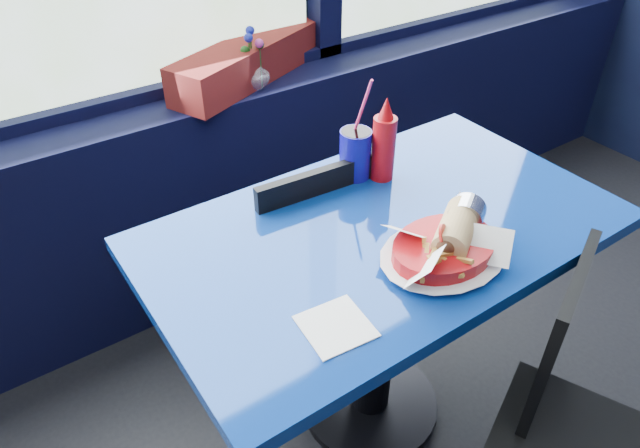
% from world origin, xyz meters
% --- Properties ---
extents(window_sill, '(5.00, 0.26, 0.80)m').
position_xyz_m(window_sill, '(0.00, 2.87, 0.40)').
color(window_sill, black).
rests_on(window_sill, ground).
extents(near_table, '(1.20, 0.70, 0.75)m').
position_xyz_m(near_table, '(0.30, 2.00, 0.57)').
color(near_table, black).
rests_on(near_table, ground).
extents(chair_near_front, '(0.48, 0.48, 0.80)m').
position_xyz_m(chair_near_front, '(0.46, 1.49, 0.46)').
color(chair_near_front, black).
rests_on(chair_near_front, ground).
extents(chair_near_back, '(0.40, 0.40, 0.82)m').
position_xyz_m(chair_near_back, '(0.23, 2.32, 0.47)').
color(chair_near_back, black).
rests_on(chair_near_back, ground).
extents(planter_box, '(0.68, 0.42, 0.13)m').
position_xyz_m(planter_box, '(0.41, 2.90, 0.87)').
color(planter_box, maroon).
rests_on(planter_box, window_sill).
extents(flower_vase, '(0.11, 0.11, 0.21)m').
position_xyz_m(flower_vase, '(0.39, 2.82, 0.86)').
color(flower_vase, silver).
rests_on(flower_vase, window_sill).
extents(food_basket, '(0.31, 0.30, 0.10)m').
position_xyz_m(food_basket, '(0.33, 1.82, 0.79)').
color(food_basket, '#AB0B0F').
rests_on(food_basket, near_table).
extents(ketchup_bottle, '(0.06, 0.06, 0.24)m').
position_xyz_m(ketchup_bottle, '(0.44, 2.18, 0.86)').
color(ketchup_bottle, '#AB0B0F').
rests_on(ketchup_bottle, near_table).
extents(soda_cup, '(0.09, 0.09, 0.30)m').
position_xyz_m(soda_cup, '(0.38, 2.23, 0.82)').
color(soda_cup, '#0F0B83').
rests_on(soda_cup, near_table).
extents(napkin, '(0.15, 0.15, 0.00)m').
position_xyz_m(napkin, '(-0.00, 1.79, 0.75)').
color(napkin, white).
rests_on(napkin, near_table).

